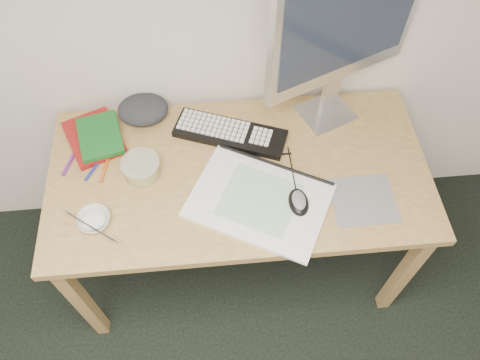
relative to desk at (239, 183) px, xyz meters
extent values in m
cube|color=tan|center=(-0.65, -0.30, -0.31)|extent=(0.05, 0.05, 0.71)
cube|color=tan|center=(0.65, -0.30, -0.31)|extent=(0.05, 0.05, 0.71)
cube|color=tan|center=(-0.65, 0.30, -0.31)|extent=(0.05, 0.05, 0.71)
cube|color=tan|center=(0.65, 0.30, -0.31)|extent=(0.05, 0.05, 0.71)
cube|color=tan|center=(0.00, 0.00, 0.06)|extent=(1.40, 0.70, 0.03)
cube|color=slate|center=(0.42, -0.17, 0.08)|extent=(0.22, 0.20, 0.00)
cube|color=white|center=(0.06, -0.14, 0.09)|extent=(0.57, 0.51, 0.01)
cube|color=black|center=(-0.02, 0.17, 0.09)|extent=(0.45, 0.28, 0.03)
cube|color=silver|center=(0.37, 0.25, 0.09)|extent=(0.25, 0.24, 0.01)
cube|color=silver|center=(0.37, 0.25, 0.18)|extent=(0.07, 0.05, 0.19)
cube|color=silver|center=(0.37, 0.25, 0.51)|extent=(0.54, 0.26, 0.46)
cube|color=black|center=(0.37, 0.25, 0.53)|extent=(0.48, 0.21, 0.36)
ellipsoid|color=black|center=(0.19, -0.16, 0.11)|extent=(0.07, 0.11, 0.04)
imported|color=white|center=(-0.51, -0.17, 0.10)|extent=(0.13, 0.13, 0.04)
cylinder|color=silver|center=(-0.51, -0.20, 0.12)|extent=(0.19, 0.14, 0.02)
cylinder|color=#D4CC4A|center=(-0.35, 0.02, 0.12)|extent=(0.17, 0.17, 0.07)
cube|color=maroon|center=(-0.54, 0.20, 0.09)|extent=(0.26, 0.30, 0.02)
cube|color=#165A20|center=(-0.51, 0.19, 0.12)|extent=(0.20, 0.24, 0.02)
ellipsoid|color=#272A2F|center=(-0.35, 0.30, 0.12)|extent=(0.18, 0.15, 0.07)
cylinder|color=pink|center=(-0.04, 0.05, 0.09)|extent=(0.17, 0.05, 0.01)
cylinder|color=tan|center=(-0.02, 0.01, 0.09)|extent=(0.17, 0.10, 0.01)
cylinder|color=black|center=(0.11, 0.06, 0.09)|extent=(0.18, 0.01, 0.01)
cylinder|color=#1D289E|center=(-0.53, 0.06, 0.09)|extent=(0.07, 0.11, 0.01)
cylinder|color=#D15E18|center=(-0.49, 0.05, 0.09)|extent=(0.03, 0.12, 0.01)
cylinder|color=#672381|center=(-0.62, 0.10, 0.09)|extent=(0.05, 0.13, 0.01)
camera|label=1|loc=(-0.09, -0.97, 1.50)|focal=35.00mm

